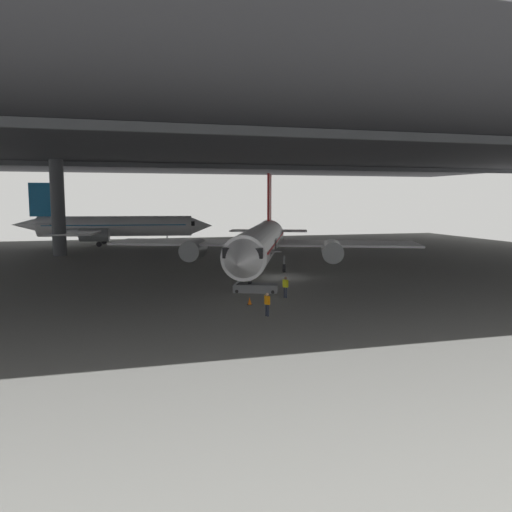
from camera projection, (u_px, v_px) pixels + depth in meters
ground_plane at (278, 278)px, 50.92m from camera, size 110.00×110.00×0.00m
hangar_structure at (245, 150)px, 62.50m from camera, size 121.00×99.00×14.64m
airplane_main at (260, 243)px, 52.52m from camera, size 34.02×34.16×11.15m
boarding_stairs at (256, 284)px, 43.04m from camera, size 4.36×2.80×4.59m
crew_worker_near_nose at (267, 303)px, 34.10m from camera, size 0.35×0.51×1.63m
crew_worker_by_stairs at (285, 286)px, 40.40m from camera, size 0.40×0.45×1.74m
airplane_distant at (112, 226)px, 85.62m from camera, size 33.66×32.78×10.67m
traffic_cone_orange at (250, 301)px, 37.85m from camera, size 0.36×0.36×0.60m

